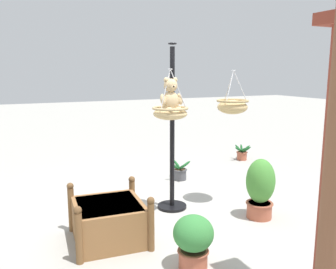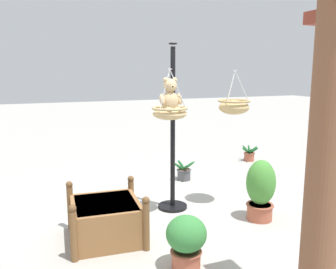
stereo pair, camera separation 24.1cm
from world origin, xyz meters
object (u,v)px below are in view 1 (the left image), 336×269
hanging_basket_with_teddy (170,112)px  greenhouse_pillar_left (332,170)px  display_pole_central (172,159)px  potted_plant_tall_leafy (242,154)px  potted_plant_fern_front (193,239)px  wooden_planter_box (109,220)px  potted_plant_flowering_red (260,188)px  potted_plant_conical_shrub (180,172)px  hanging_basket_left_high (232,106)px  teddy_bear (171,98)px

hanging_basket_with_teddy → greenhouse_pillar_left: size_ratio=0.28×
display_pole_central → potted_plant_tall_leafy: size_ratio=5.42×
display_pole_central → potted_plant_tall_leafy: (-2.76, -1.97, -0.61)m
potted_plant_tall_leafy → display_pole_central: bearing=35.6°
hanging_basket_with_teddy → potted_plant_fern_front: bearing=74.7°
wooden_planter_box → potted_plant_flowering_red: size_ratio=1.17×
potted_plant_conical_shrub → hanging_basket_left_high: bearing=94.7°
wooden_planter_box → potted_plant_conical_shrub: (-1.89, -1.83, -0.11)m
potted_plant_conical_shrub → teddy_bear: bearing=58.9°
potted_plant_fern_front → hanging_basket_left_high: bearing=-135.9°
display_pole_central → wooden_planter_box: display_pole_central is taller
potted_plant_flowering_red → potted_plant_conical_shrub: potted_plant_flowering_red is taller
display_pole_central → greenhouse_pillar_left: size_ratio=0.97×
wooden_planter_box → potted_plant_conical_shrub: 2.64m
greenhouse_pillar_left → hanging_basket_with_teddy: bearing=-78.9°
hanging_basket_left_high → wooden_planter_box: (2.01, 0.36, -1.28)m
hanging_basket_left_high → greenhouse_pillar_left: bearing=76.1°
display_pole_central → wooden_planter_box: 1.40m
hanging_basket_left_high → hanging_basket_with_teddy: bearing=-0.7°
display_pole_central → potted_plant_flowering_red: 1.32m
wooden_planter_box → potted_plant_tall_leafy: bearing=-146.4°
potted_plant_tall_leafy → potted_plant_flowering_red: bearing=57.5°
display_pole_central → teddy_bear: bearing=61.2°
potted_plant_conical_shrub → wooden_planter_box: bearing=44.1°
greenhouse_pillar_left → wooden_planter_box: (1.45, -1.91, -0.95)m
display_pole_central → greenhouse_pillar_left: 2.59m
hanging_basket_left_high → potted_plant_conical_shrub: 2.03m
display_pole_central → wooden_planter_box: bearing=28.5°
hanging_basket_left_high → greenhouse_pillar_left: (0.56, 2.27, -0.33)m
greenhouse_pillar_left → potted_plant_fern_front: (0.82, -0.94, -0.89)m
hanging_basket_with_teddy → wooden_planter_box: (1.00, 0.37, -1.23)m
teddy_bear → wooden_planter_box: 1.78m
hanging_basket_with_teddy → potted_plant_fern_front: (0.37, 1.35, -1.17)m
hanging_basket_with_teddy → potted_plant_flowering_red: hanging_basket_with_teddy is taller
potted_plant_fern_front → potted_plant_conical_shrub: 3.08m
potted_plant_flowering_red → potted_plant_tall_leafy: potted_plant_flowering_red is taller
display_pole_central → potted_plant_flowering_red: size_ratio=2.86×
greenhouse_pillar_left → potted_plant_tall_leafy: size_ratio=5.57×
hanging_basket_with_teddy → potted_plant_conical_shrub: 2.17m
potted_plant_tall_leafy → greenhouse_pillar_left: bearing=61.4°
greenhouse_pillar_left → potted_plant_conical_shrub: greenhouse_pillar_left is taller
display_pole_central → potted_plant_flowering_red: (-0.96, 0.85, -0.32)m
display_pole_central → potted_plant_flowering_red: display_pole_central is taller
wooden_planter_box → potted_plant_fern_front: bearing=122.9°
teddy_bear → potted_plant_tall_leafy: teddy_bear is taller
display_pole_central → potted_plant_conical_shrub: bearing=-121.6°
display_pole_central → potted_plant_flowering_red: bearing=138.3°
hanging_basket_left_high → potted_plant_tall_leafy: bearing=-130.3°
wooden_planter_box → potted_plant_flowering_red: (-2.11, 0.23, 0.18)m
hanging_basket_left_high → potted_plant_tall_leafy: hanging_basket_left_high is taller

